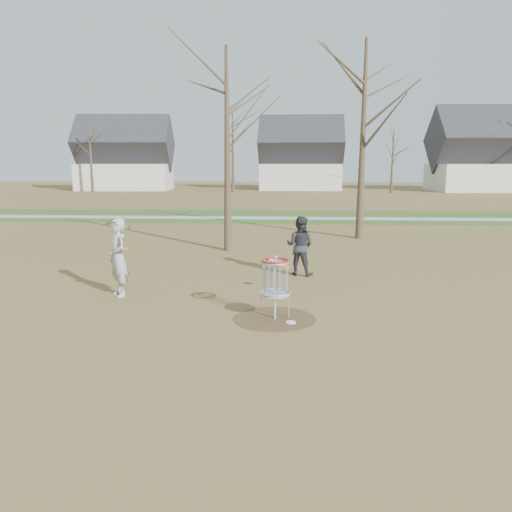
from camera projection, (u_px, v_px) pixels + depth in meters
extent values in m
plane|color=brown|center=(275.00, 319.00, 10.80)|extent=(160.00, 160.00, 0.00)
cube|color=#2D5119|center=(283.00, 216.00, 31.41)|extent=(160.00, 8.00, 0.01)
cube|color=#9E9E99|center=(283.00, 218.00, 30.42)|extent=(160.00, 1.50, 0.01)
cylinder|color=#47331E|center=(275.00, 319.00, 10.80)|extent=(1.80, 1.80, 0.01)
imported|color=#A9A9A9|center=(118.00, 257.00, 12.51)|extent=(0.82, 0.86, 1.98)
imported|color=#2C2B30|center=(300.00, 246.00, 14.89)|extent=(1.03, 0.92, 1.77)
cylinder|color=white|center=(291.00, 322.00, 10.50)|extent=(0.22, 0.22, 0.02)
cylinder|color=orange|center=(286.00, 267.00, 12.77)|extent=(0.22, 0.22, 0.06)
cylinder|color=orange|center=(125.00, 249.00, 12.23)|extent=(0.22, 0.22, 0.02)
cylinder|color=#9EA3AD|center=(275.00, 289.00, 10.68)|extent=(0.05, 0.05, 1.35)
cylinder|color=#9EA3AD|center=(275.00, 294.00, 10.70)|extent=(0.64, 0.64, 0.04)
torus|color=#9EA3AD|center=(275.00, 262.00, 10.57)|extent=(0.60, 0.60, 0.04)
torus|color=#B91A0C|center=(275.00, 261.00, 10.57)|extent=(0.60, 0.60, 0.04)
cone|color=#382B1E|center=(227.00, 151.00, 18.57)|extent=(0.32, 0.32, 7.50)
cone|color=#382B1E|center=(363.00, 141.00, 21.59)|extent=(0.36, 0.36, 8.50)
cone|color=#382B1E|center=(91.00, 157.00, 56.51)|extent=(0.36, 0.36, 8.00)
cone|color=#382B1E|center=(233.00, 153.00, 57.43)|extent=(0.40, 0.40, 9.00)
cone|color=#382B1E|center=(392.00, 161.00, 55.56)|extent=(0.32, 0.32, 7.00)
cube|color=silver|center=(126.00, 177.00, 62.72)|extent=(11.46, 7.75, 3.20)
pyramid|color=#2D2D33|center=(125.00, 149.00, 62.10)|extent=(12.01, 7.79, 3.55)
cube|color=silver|center=(301.00, 177.00, 63.37)|extent=(10.24, 7.34, 3.20)
pyramid|color=#2D2D33|center=(301.00, 150.00, 62.75)|extent=(10.74, 7.36, 3.55)
cube|color=silver|center=(484.00, 177.00, 60.10)|extent=(12.40, 8.62, 3.20)
pyramid|color=#2D2D33|center=(486.00, 147.00, 59.43)|extent=(13.00, 8.65, 4.06)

